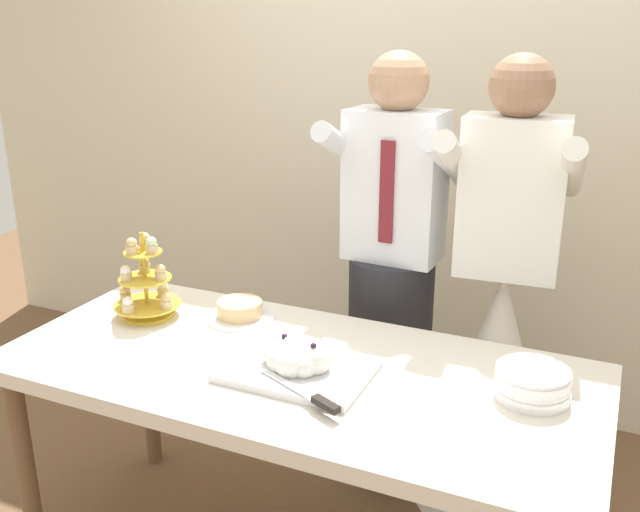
# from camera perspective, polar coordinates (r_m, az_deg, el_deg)

# --- Properties ---
(rear_wall) EXTENTS (5.20, 0.10, 2.90)m
(rear_wall) POSITION_cam_1_polar(r_m,az_deg,el_deg) (3.23, 9.17, 13.02)
(rear_wall) COLOR beige
(rear_wall) RESTS_ON ground_plane
(dessert_table) EXTENTS (1.80, 0.80, 0.78)m
(dessert_table) POSITION_cam_1_polar(r_m,az_deg,el_deg) (2.17, -2.09, -10.50)
(dessert_table) COLOR silver
(dessert_table) RESTS_ON ground_plane
(cupcake_stand) EXTENTS (0.23, 0.23, 0.31)m
(cupcake_stand) POSITION_cam_1_polar(r_m,az_deg,el_deg) (2.49, -13.96, -2.32)
(cupcake_stand) COLOR gold
(cupcake_stand) RESTS_ON dessert_table
(main_cake_tray) EXTENTS (0.42, 0.36, 0.12)m
(main_cake_tray) POSITION_cam_1_polar(r_m,az_deg,el_deg) (2.06, -1.81, -8.46)
(main_cake_tray) COLOR silver
(main_cake_tray) RESTS_ON dessert_table
(plate_stack) EXTENTS (0.21, 0.21, 0.09)m
(plate_stack) POSITION_cam_1_polar(r_m,az_deg,el_deg) (2.03, 16.83, -9.87)
(plate_stack) COLOR white
(plate_stack) RESTS_ON dessert_table
(round_cake) EXTENTS (0.24, 0.24, 0.06)m
(round_cake) POSITION_cam_1_polar(r_m,az_deg,el_deg) (2.45, -6.51, -4.46)
(round_cake) COLOR white
(round_cake) RESTS_ON dessert_table
(person_groom) EXTENTS (0.48, 0.51, 1.66)m
(person_groom) POSITION_cam_1_polar(r_m,az_deg,el_deg) (2.68, 5.77, -3.63)
(person_groom) COLOR #232328
(person_groom) RESTS_ON ground_plane
(person_bride) EXTENTS (0.56, 0.56, 1.66)m
(person_bride) POSITION_cam_1_polar(r_m,az_deg,el_deg) (2.66, 14.14, -8.18)
(person_bride) COLOR white
(person_bride) RESTS_ON ground_plane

